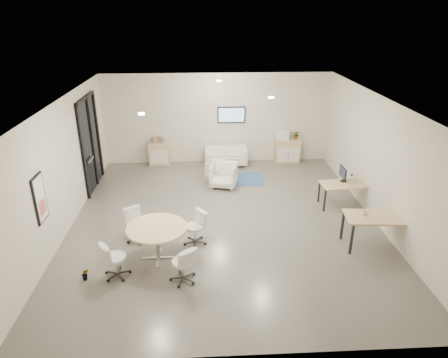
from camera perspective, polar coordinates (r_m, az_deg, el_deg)
room_shell at (r=10.03m, az=0.03°, el=2.03°), size 9.60×10.60×4.80m
glass_door at (r=12.88m, az=-18.54°, el=5.22°), size 0.09×1.90×2.85m
artwork at (r=9.24m, az=-24.81°, el=-2.56°), size 0.05×0.54×1.04m
wall_tv at (r=14.26m, az=1.07°, el=9.15°), size 0.98×0.06×0.58m
ceiling_spots at (r=10.38m, az=-1.35°, el=11.85°), size 3.14×4.14×0.03m
sideboard_left at (r=14.53m, az=-9.22°, el=3.59°), size 0.73×0.38×0.82m
sideboard_right at (r=14.73m, az=9.04°, el=4.02°), size 0.89×0.43×0.89m
books at (r=14.38m, az=-9.49°, el=5.54°), size 0.43×0.14×0.22m
printer at (r=14.50m, az=8.31°, el=6.27°), size 0.54×0.47×0.34m
loveseat at (r=14.35m, az=0.25°, el=3.20°), size 1.50×0.77×0.56m
blue_rug at (r=13.23m, az=1.99°, el=-0.01°), size 1.71×1.18×0.01m
armchair_left at (r=13.02m, az=-0.76°, el=1.23°), size 0.92×0.91×0.69m
armchair_right at (r=12.56m, az=-0.07°, el=0.70°), size 0.95×0.91×0.82m
desk_rear at (r=11.71m, az=16.88°, el=-0.93°), size 1.41×0.80×0.70m
desk_front at (r=9.99m, az=21.11°, el=-5.42°), size 1.56×0.87×0.78m
monitor at (r=11.71m, az=16.63°, el=0.74°), size 0.20×0.50×0.44m
round_table at (r=8.96m, az=-9.58°, el=-7.24°), size 1.34×1.34×0.81m
meeting_chairs at (r=9.13m, az=-9.44°, el=-8.99°), size 2.44×2.44×0.82m
plant_cabinet at (r=14.66m, az=10.34°, el=6.15°), size 0.36×0.38×0.24m
plant_floor at (r=9.05m, az=-19.15°, el=-13.12°), size 0.16×0.28×0.12m
cup at (r=9.90m, az=19.45°, el=-4.56°), size 0.14×0.12×0.11m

